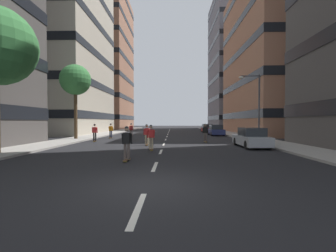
{
  "coord_description": "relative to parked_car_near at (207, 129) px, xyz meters",
  "views": [
    {
      "loc": [
        0.81,
        -7.29,
        2.03
      ],
      "look_at": [
        0.0,
        29.67,
        1.25
      ],
      "focal_mm": 24.73,
      "sensor_mm": 36.0,
      "label": 1
    }
  ],
  "objects": [
    {
      "name": "skater_2",
      "position": [
        -2.99,
        -19.26,
        0.29
      ],
      "size": [
        0.54,
        0.91,
        1.78
      ],
      "color": "brown",
      "rests_on": "ground_plane"
    },
    {
      "name": "building_right_far",
      "position": [
        11.3,
        19.99,
        16.46
      ],
      "size": [
        13.87,
        17.35,
        34.14
      ],
      "color": "slate",
      "rests_on": "ground_plane"
    },
    {
      "name": "building_left_mid",
      "position": [
        -25.13,
        -3.63,
        16.5
      ],
      "size": [
        13.87,
        18.65,
        34.23
      ],
      "color": "#BCB29E",
      "rests_on": "ground_plane"
    },
    {
      "name": "sidewalk_left",
      "position": [
        -16.64,
        -7.42,
        -0.63
      ],
      "size": [
        3.22,
        65.78,
        0.14
      ],
      "primitive_type": "cube",
      "color": "#9E9991",
      "rests_on": "ground_plane"
    },
    {
      "name": "ground_plane",
      "position": [
        -6.92,
        -10.41,
        -0.7
      ],
      "size": [
        143.52,
        143.52,
        0.0
      ],
      "primitive_type": "plane",
      "color": "black"
    },
    {
      "name": "building_left_far",
      "position": [
        -25.13,
        19.99,
        17.01
      ],
      "size": [
        13.87,
        19.1,
        35.25
      ],
      "color": "#9E6B51",
      "rests_on": "ground_plane"
    },
    {
      "name": "parked_car_near",
      "position": [
        0.0,
        0.0,
        0.0
      ],
      "size": [
        1.82,
        4.4,
        1.52
      ],
      "color": "maroon",
      "rests_on": "ground_plane"
    },
    {
      "name": "building_right_mid",
      "position": [
        11.3,
        -3.63,
        11.8
      ],
      "size": [
        13.87,
        21.73,
        24.82
      ],
      "color": "#9E6B51",
      "rests_on": "ground_plane"
    },
    {
      "name": "skater_5",
      "position": [
        -8.3,
        -22.4,
        0.29
      ],
      "size": [
        0.56,
        0.92,
        1.78
      ],
      "color": "brown",
      "rests_on": "ground_plane"
    },
    {
      "name": "skater_4",
      "position": [
        -7.64,
        -25.64,
        0.29
      ],
      "size": [
        0.57,
        0.92,
        1.78
      ],
      "color": "brown",
      "rests_on": "ground_plane"
    },
    {
      "name": "skater_0",
      "position": [
        -13.49,
        -14.43,
        0.29
      ],
      "size": [
        0.55,
        0.91,
        1.78
      ],
      "color": "brown",
      "rests_on": "ground_plane"
    },
    {
      "name": "sidewalk_right",
      "position": [
        2.81,
        -7.42,
        -0.63
      ],
      "size": [
        3.22,
        65.78,
        0.14
      ],
      "primitive_type": "cube",
      "color": "#9E9991",
      "rests_on": "ground_plane"
    },
    {
      "name": "skater_3",
      "position": [
        -13.86,
        -18.96,
        0.29
      ],
      "size": [
        0.56,
        0.92,
        1.78
      ],
      "color": "brown",
      "rests_on": "ground_plane"
    },
    {
      "name": "parked_car_mid",
      "position": [
        0.0,
        -23.49,
        0.0
      ],
      "size": [
        1.82,
        4.4,
        1.52
      ],
      "color": "#B2B7BF",
      "rests_on": "ground_plane"
    },
    {
      "name": "skater_6",
      "position": [
        -11.45,
        -12.28,
        0.32
      ],
      "size": [
        0.56,
        0.92,
        1.78
      ],
      "color": "brown",
      "rests_on": "ground_plane"
    },
    {
      "name": "parked_car_far",
      "position": [
        0.0,
        -8.55,
        0.0
      ],
      "size": [
        1.82,
        4.4,
        1.52
      ],
      "color": "navy",
      "rests_on": "ground_plane"
    },
    {
      "name": "street_tree_near",
      "position": [
        -16.64,
        -16.85,
        5.72
      ],
      "size": [
        3.26,
        3.26,
        7.98
      ],
      "color": "#4C3823",
      "rests_on": "sidewalk_left"
    },
    {
      "name": "lane_markings",
      "position": [
        -6.92,
        -8.83,
        -0.7
      ],
      "size": [
        0.16,
        57.2,
        0.01
      ],
      "color": "silver",
      "rests_on": "ground_plane"
    },
    {
      "name": "streetlamp_right",
      "position": [
        2.12,
        -18.33,
        3.44
      ],
      "size": [
        2.13,
        0.3,
        6.5
      ],
      "color": "#3F3F44",
      "rests_on": "sidewalk_right"
    },
    {
      "name": "skater_1",
      "position": [
        -8.45,
        -29.99,
        0.29
      ],
      "size": [
        0.54,
        0.91,
        1.78
      ],
      "color": "brown",
      "rests_on": "ground_plane"
    }
  ]
}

